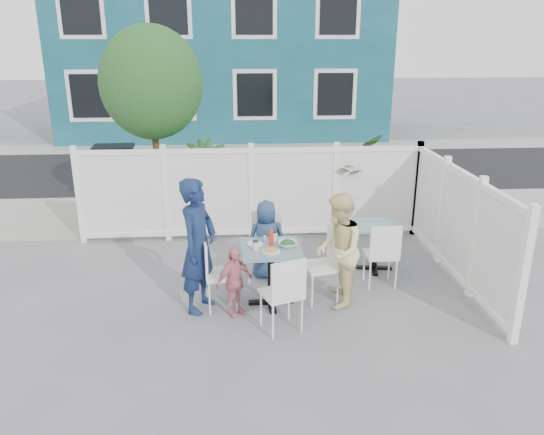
{
  "coord_description": "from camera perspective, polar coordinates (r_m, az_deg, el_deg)",
  "views": [
    {
      "loc": [
        -0.15,
        -6.34,
        3.36
      ],
      "look_at": [
        0.31,
        0.35,
        1.07
      ],
      "focal_mm": 35.0,
      "sensor_mm": 36.0,
      "label": 1
    }
  ],
  "objects": [
    {
      "name": "chair_left",
      "position": [
        6.85,
        -6.22,
        -5.45
      ],
      "size": [
        0.47,
        0.49,
        0.95
      ],
      "rotation": [
        0.0,
        0.0,
        -1.43
      ],
      "color": "white",
      "rests_on": "ground"
    },
    {
      "name": "plate_side",
      "position": [
        6.9,
        -1.88,
        -2.84
      ],
      "size": [
        0.21,
        0.21,
        0.01
      ],
      "primitive_type": "cylinder",
      "color": "white",
      "rests_on": "main_table"
    },
    {
      "name": "plate_main",
      "position": [
        6.66,
        -0.09,
        -3.64
      ],
      "size": [
        0.22,
        0.22,
        0.01
      ],
      "primitive_type": "cylinder",
      "color": "white",
      "rests_on": "main_table"
    },
    {
      "name": "ketchup_bottle",
      "position": [
        6.82,
        -0.08,
        -2.28
      ],
      "size": [
        0.06,
        0.06,
        0.19
      ],
      "primitive_type": "cylinder",
      "color": "red",
      "rests_on": "main_table"
    },
    {
      "name": "near_sidewalk",
      "position": [
        10.68,
        -2.96,
        0.52
      ],
      "size": [
        24.0,
        2.6,
        0.01
      ],
      "primitive_type": "cube",
      "color": "gray",
      "rests_on": "ground"
    },
    {
      "name": "salt_shaker",
      "position": [
        7.01,
        -0.76,
        -2.22
      ],
      "size": [
        0.03,
        0.03,
        0.07
      ],
      "primitive_type": "cylinder",
      "color": "white",
      "rests_on": "main_table"
    },
    {
      "name": "building",
      "position": [
        20.34,
        -5.19,
        17.77
      ],
      "size": [
        11.0,
        6.0,
        6.0
      ],
      "color": "#114A53",
      "rests_on": "ground"
    },
    {
      "name": "utility_cabinet",
      "position": [
        10.95,
        -16.38,
        3.76
      ],
      "size": [
        0.73,
        0.55,
        1.31
      ],
      "primitive_type": "cube",
      "rotation": [
        0.0,
        0.0,
        0.06
      ],
      "color": "gold",
      "rests_on": "ground"
    },
    {
      "name": "coffee_cup_a",
      "position": [
        6.7,
        -1.79,
        -3.05
      ],
      "size": [
        0.07,
        0.07,
        0.11
      ],
      "primitive_type": "cylinder",
      "color": "beige",
      "rests_on": "main_table"
    },
    {
      "name": "fence_back",
      "position": [
        9.11,
        -2.23,
        2.43
      ],
      "size": [
        5.86,
        0.08,
        1.6
      ],
      "color": "white",
      "rests_on": "ground"
    },
    {
      "name": "ground",
      "position": [
        7.18,
        -2.34,
        -9.07
      ],
      "size": [
        80.0,
        80.0,
        0.0
      ],
      "primitive_type": "plane",
      "color": "slate"
    },
    {
      "name": "chair_right",
      "position": [
        7.07,
        5.84,
        -4.49
      ],
      "size": [
        0.52,
        0.54,
        0.98
      ],
      "rotation": [
        0.0,
        0.0,
        1.81
      ],
      "color": "white",
      "rests_on": "ground"
    },
    {
      "name": "spare_table",
      "position": [
        8.07,
        11.14,
        -1.83
      ],
      "size": [
        0.78,
        0.78,
        0.72
      ],
      "rotation": [
        0.0,
        0.0,
        -0.16
      ],
      "color": "#416974",
      "rests_on": "ground"
    },
    {
      "name": "pepper_shaker",
      "position": [
        7.04,
        -0.73,
        -2.11
      ],
      "size": [
        0.03,
        0.03,
        0.07
      ],
      "primitive_type": "cylinder",
      "color": "black",
      "rests_on": "main_table"
    },
    {
      "name": "salad_bowl",
      "position": [
        6.82,
        1.69,
        -2.88
      ],
      "size": [
        0.24,
        0.24,
        0.06
      ],
      "primitive_type": "imported",
      "color": "white",
      "rests_on": "main_table"
    },
    {
      "name": "chair_back",
      "position": [
        7.67,
        -0.75,
        -2.52
      ],
      "size": [
        0.52,
        0.51,
        0.97
      ],
      "rotation": [
        0.0,
        0.0,
        2.92
      ],
      "color": "white",
      "rests_on": "ground"
    },
    {
      "name": "toddler",
      "position": [
        6.7,
        -4.1,
        -6.92
      ],
      "size": [
        0.56,
        0.49,
        0.91
      ],
      "primitive_type": "imported",
      "rotation": [
        0.0,
        0.0,
        0.61
      ],
      "color": "#D97B89",
      "rests_on": "ground"
    },
    {
      "name": "coffee_cup_b",
      "position": [
        7.0,
        0.23,
        -2.04
      ],
      "size": [
        0.08,
        0.08,
        0.12
      ],
      "primitive_type": "cylinder",
      "color": "beige",
      "rests_on": "main_table"
    },
    {
      "name": "potted_shrub_a",
      "position": [
        9.8,
        -6.98,
        3.51
      ],
      "size": [
        1.17,
        1.17,
        1.58
      ],
      "primitive_type": "imported",
      "rotation": [
        0.0,
        0.0,
        0.42
      ],
      "color": "#19411B",
      "rests_on": "ground"
    },
    {
      "name": "woman",
      "position": [
        6.88,
        7.15,
        -3.57
      ],
      "size": [
        0.66,
        0.8,
        1.51
      ],
      "primitive_type": "imported",
      "rotation": [
        0.0,
        0.0,
        -1.7
      ],
      "color": "yellow",
      "rests_on": "ground"
    },
    {
      "name": "fence_right",
      "position": [
        8.04,
        19.33,
        -0.92
      ],
      "size": [
        0.08,
        3.66,
        1.6
      ],
      "rotation": [
        0.0,
        0.0,
        1.57
      ],
      "color": "white",
      "rests_on": "ground"
    },
    {
      "name": "chair_spare",
      "position": [
        7.51,
        11.83,
        -3.52
      ],
      "size": [
        0.43,
        0.42,
        0.95
      ],
      "rotation": [
        0.0,
        0.0,
        -0.01
      ],
      "color": "white",
      "rests_on": "ground"
    },
    {
      "name": "main_table",
      "position": [
        6.87,
        -0.12,
        -4.61
      ],
      "size": [
        0.79,
        0.79,
        0.8
      ],
      "rotation": [
        0.0,
        0.0,
        0.04
      ],
      "color": "#416974",
      "rests_on": "ground"
    },
    {
      "name": "street",
      "position": [
        14.24,
        -3.25,
        5.19
      ],
      "size": [
        24.0,
        5.0,
        0.01
      ],
      "primitive_type": "cube",
      "color": "black",
      "rests_on": "ground"
    },
    {
      "name": "boy",
      "position": [
        7.67,
        -0.61,
        -2.39
      ],
      "size": [
        0.61,
        0.43,
        1.16
      ],
      "primitive_type": "imported",
      "rotation": [
        0.0,
        0.0,
        3.25
      ],
      "color": "navy",
      "rests_on": "ground"
    },
    {
      "name": "tree",
      "position": [
        9.78,
        -12.86,
        13.9
      ],
      "size": [
        1.8,
        1.62,
        3.59
      ],
      "color": "#382316",
      "rests_on": "ground"
    },
    {
      "name": "far_sidewalk",
      "position": [
        17.27,
        -3.41,
        7.62
      ],
      "size": [
        24.0,
        1.6,
        0.01
      ],
      "primitive_type": "cube",
      "color": "gray",
      "rests_on": "ground"
    },
    {
      "name": "chair_near",
      "position": [
        6.24,
        1.33,
        -7.77
      ],
      "size": [
        0.56,
        0.55,
        0.97
      ],
      "rotation": [
        0.0,
        0.0,
        0.35
      ],
      "color": "white",
      "rests_on": "ground"
    },
    {
      "name": "man",
      "position": [
        6.72,
        -7.93,
        -3.03
      ],
      "size": [
        0.64,
        0.75,
        1.75
      ],
      "primitive_type": "imported",
      "rotation": [
        0.0,
        0.0,
        1.15
      ],
      "color": "#122247",
      "rests_on": "ground"
    },
    {
      "name": "potted_shrub_b",
      "position": [
        9.86,
        7.33,
        3.85
      ],
      "size": [
        1.88,
        1.95,
        1.66
      ],
      "primitive_type": "imported",
      "rotation": [
        0.0,
        0.0,
        1.03
      ],
      "color": "#19411B",
      "rests_on": "ground"
    }
  ]
}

